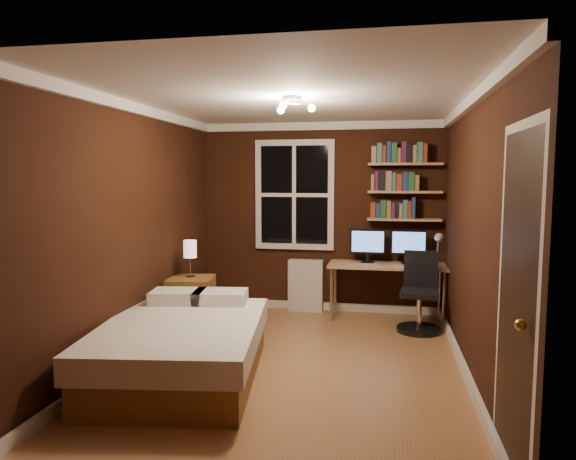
% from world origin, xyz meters
% --- Properties ---
extents(floor, '(4.20, 4.20, 0.00)m').
position_xyz_m(floor, '(0.00, 0.00, 0.00)').
color(floor, olive).
rests_on(floor, ground).
extents(wall_back, '(3.20, 0.04, 2.50)m').
position_xyz_m(wall_back, '(0.00, 2.10, 1.25)').
color(wall_back, black).
rests_on(wall_back, ground).
extents(wall_left, '(0.04, 4.20, 2.50)m').
position_xyz_m(wall_left, '(-1.60, 0.00, 1.25)').
color(wall_left, black).
rests_on(wall_left, ground).
extents(wall_right, '(0.04, 4.20, 2.50)m').
position_xyz_m(wall_right, '(1.60, 0.00, 1.25)').
color(wall_right, black).
rests_on(wall_right, ground).
extents(ceiling, '(3.20, 4.20, 0.02)m').
position_xyz_m(ceiling, '(0.00, 0.00, 2.50)').
color(ceiling, white).
rests_on(ceiling, wall_back).
extents(window, '(1.06, 0.06, 1.46)m').
position_xyz_m(window, '(-0.35, 2.06, 1.55)').
color(window, silver).
rests_on(window, wall_back).
extents(door, '(0.03, 0.82, 2.05)m').
position_xyz_m(door, '(1.59, -1.55, 1.02)').
color(door, black).
rests_on(door, ground).
extents(door_knob, '(0.06, 0.06, 0.06)m').
position_xyz_m(door_knob, '(1.55, -1.85, 1.00)').
color(door_knob, '#D8B950').
rests_on(door_knob, door).
extents(ceiling_fixture, '(0.44, 0.44, 0.18)m').
position_xyz_m(ceiling_fixture, '(0.00, -0.10, 2.40)').
color(ceiling_fixture, beige).
rests_on(ceiling_fixture, ceiling).
extents(bookshelf_lower, '(0.92, 0.22, 0.03)m').
position_xyz_m(bookshelf_lower, '(1.08, 1.98, 1.25)').
color(bookshelf_lower, tan).
rests_on(bookshelf_lower, wall_back).
extents(books_row_lower, '(0.60, 0.16, 0.23)m').
position_xyz_m(books_row_lower, '(1.08, 1.98, 1.38)').
color(books_row_lower, maroon).
rests_on(books_row_lower, bookshelf_lower).
extents(bookshelf_middle, '(0.92, 0.22, 0.03)m').
position_xyz_m(bookshelf_middle, '(1.08, 1.98, 1.60)').
color(bookshelf_middle, tan).
rests_on(bookshelf_middle, wall_back).
extents(books_row_middle, '(0.54, 0.16, 0.23)m').
position_xyz_m(books_row_middle, '(1.08, 1.98, 1.73)').
color(books_row_middle, navy).
rests_on(books_row_middle, bookshelf_middle).
extents(bookshelf_upper, '(0.92, 0.22, 0.03)m').
position_xyz_m(bookshelf_upper, '(1.08, 1.98, 1.95)').
color(bookshelf_upper, tan).
rests_on(bookshelf_upper, wall_back).
extents(books_row_upper, '(0.66, 0.16, 0.23)m').
position_xyz_m(books_row_upper, '(1.08, 1.98, 2.08)').
color(books_row_upper, '#265932').
rests_on(books_row_upper, bookshelf_upper).
extents(bed, '(1.59, 2.04, 0.64)m').
position_xyz_m(bed, '(-0.92, -0.50, 0.27)').
color(bed, brown).
rests_on(bed, ground).
extents(nightstand, '(0.57, 0.57, 0.63)m').
position_xyz_m(nightstand, '(-1.36, 0.85, 0.31)').
color(nightstand, brown).
rests_on(nightstand, ground).
extents(bedside_lamp, '(0.15, 0.15, 0.44)m').
position_xyz_m(bedside_lamp, '(-1.36, 0.85, 0.85)').
color(bedside_lamp, '#F6E7CF').
rests_on(bedside_lamp, nightstand).
extents(radiator, '(0.46, 0.16, 0.69)m').
position_xyz_m(radiator, '(-0.18, 1.98, 0.34)').
color(radiator, beige).
rests_on(radiator, ground).
extents(desk, '(1.47, 0.55, 0.70)m').
position_xyz_m(desk, '(0.88, 1.80, 0.64)').
color(desk, tan).
rests_on(desk, ground).
extents(monitor_left, '(0.45, 0.12, 0.43)m').
position_xyz_m(monitor_left, '(0.63, 1.88, 0.91)').
color(monitor_left, black).
rests_on(monitor_left, desk).
extents(monitor_right, '(0.45, 0.12, 0.43)m').
position_xyz_m(monitor_right, '(1.14, 1.88, 0.91)').
color(monitor_right, black).
rests_on(monitor_right, desk).
extents(desk_lamp, '(0.14, 0.32, 0.44)m').
position_xyz_m(desk_lamp, '(1.48, 1.69, 0.92)').
color(desk_lamp, silver).
rests_on(desk_lamp, desk).
extents(office_chair, '(0.51, 0.51, 0.92)m').
position_xyz_m(office_chair, '(1.26, 1.34, 0.34)').
color(office_chair, black).
rests_on(office_chair, ground).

